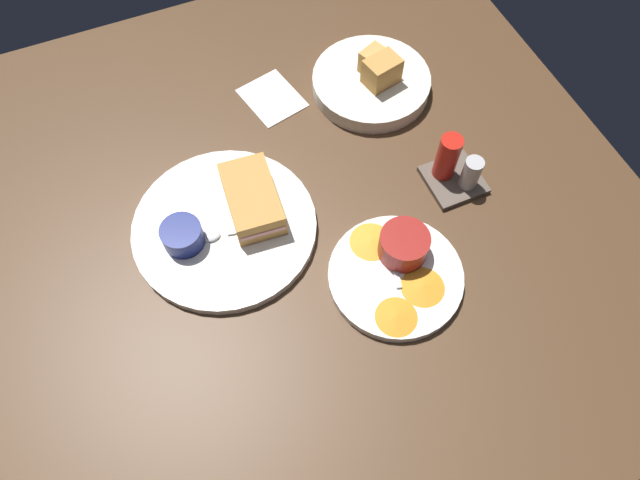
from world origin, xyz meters
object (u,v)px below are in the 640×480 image
object	(u,v)px
sandwich_half_near	(252,199)
plate_chips_companion	(395,276)
spoon_by_gravy_ramekin	(391,247)
condiment_caddy	(455,168)
spoon_by_dark_ramekin	(218,234)
ramekin_light_gravy	(404,244)
ramekin_dark_sauce	(182,235)
plate_sandwich_main	(225,227)
bread_basket_rear	(372,81)

from	to	relation	value
sandwich_half_near	plate_chips_companion	size ratio (longest dim) A/B	0.67
spoon_by_gravy_ramekin	condiment_caddy	bearing A→B (deg)	117.96
spoon_by_dark_ramekin	ramekin_light_gravy	world-z (taller)	ramekin_light_gravy
sandwich_half_near	ramekin_dark_sauce	size ratio (longest dim) A/B	2.18
plate_sandwich_main	sandwich_half_near	distance (cm)	6.39
plate_chips_companion	bread_basket_rear	bearing A→B (deg)	159.72
sandwich_half_near	ramekin_light_gravy	xyz separation A→B (cm)	(16.48, 18.20, -0.07)
spoon_by_gravy_ramekin	bread_basket_rear	world-z (taller)	bread_basket_rear
plate_sandwich_main	plate_chips_companion	size ratio (longest dim) A/B	1.42
plate_chips_companion	condiment_caddy	xyz separation A→B (cm)	(-12.57, 16.74, 2.61)
sandwich_half_near	plate_sandwich_main	bearing A→B (deg)	-77.01
spoon_by_dark_ramekin	spoon_by_gravy_ramekin	bearing A→B (deg)	62.23
condiment_caddy	ramekin_dark_sauce	bearing A→B (deg)	-96.80
ramekin_light_gravy	plate_chips_companion	bearing A→B (deg)	-39.81
spoon_by_gravy_ramekin	condiment_caddy	distance (cm)	17.61
plate_sandwich_main	sandwich_half_near	bearing A→B (deg)	102.99
ramekin_dark_sauce	plate_chips_companion	world-z (taller)	ramekin_dark_sauce
ramekin_light_gravy	bread_basket_rear	world-z (taller)	bread_basket_rear
plate_sandwich_main	condiment_caddy	xyz separation A→B (cm)	(5.74, 37.78, 2.61)
spoon_by_gravy_ramekin	plate_chips_companion	bearing A→B (deg)	-15.86
bread_basket_rear	sandwich_half_near	bearing A→B (deg)	-60.20
bread_basket_rear	ramekin_dark_sauce	bearing A→B (deg)	-65.90
ramekin_dark_sauce	spoon_by_gravy_ramekin	distance (cm)	31.87
ramekin_dark_sauce	bread_basket_rear	distance (cm)	44.87
ramekin_dark_sauce	condiment_caddy	bearing A→B (deg)	83.20
spoon_by_dark_ramekin	ramekin_light_gravy	bearing A→B (deg)	61.22
ramekin_dark_sauce	spoon_by_dark_ramekin	distance (cm)	5.48
sandwich_half_near	spoon_by_gravy_ramekin	world-z (taller)	sandwich_half_near
spoon_by_dark_ramekin	sandwich_half_near	bearing A→B (deg)	111.99
ramekin_light_gravy	condiment_caddy	size ratio (longest dim) A/B	0.80
bread_basket_rear	spoon_by_gravy_ramekin	bearing A→B (deg)	-20.86
sandwich_half_near	spoon_by_dark_ramekin	world-z (taller)	sandwich_half_near
plate_chips_companion	spoon_by_gravy_ramekin	size ratio (longest dim) A/B	2.07
ramekin_dark_sauce	spoon_by_gravy_ramekin	world-z (taller)	ramekin_dark_sauce
ramekin_dark_sauce	plate_chips_companion	size ratio (longest dim) A/B	0.31
bread_basket_rear	ramekin_light_gravy	bearing A→B (deg)	-18.07
sandwich_half_near	spoon_by_dark_ramekin	bearing A→B (deg)	-68.01
ramekin_light_gravy	bread_basket_rear	size ratio (longest dim) A/B	0.35
plate_sandwich_main	bread_basket_rear	bearing A→B (deg)	117.43
ramekin_light_gravy	bread_basket_rear	xyz separation A→B (cm)	(-33.09, 10.80, -1.85)
bread_basket_rear	plate_chips_companion	bearing A→B (deg)	-20.28
plate_chips_companion	bread_basket_rear	size ratio (longest dim) A/B	0.96
sandwich_half_near	condiment_caddy	size ratio (longest dim) A/B	1.45
spoon_by_dark_ramekin	ramekin_light_gravy	distance (cm)	28.60
plate_sandwich_main	bread_basket_rear	size ratio (longest dim) A/B	1.36
plate_chips_companion	spoon_by_gravy_ramekin	bearing A→B (deg)	164.14
spoon_by_dark_ramekin	spoon_by_gravy_ramekin	world-z (taller)	same
spoon_by_dark_ramekin	spoon_by_gravy_ramekin	xyz separation A→B (cm)	(12.47, 23.68, 0.00)
ramekin_light_gravy	condiment_caddy	world-z (taller)	condiment_caddy
spoon_by_dark_ramekin	bread_basket_rear	distance (cm)	40.71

